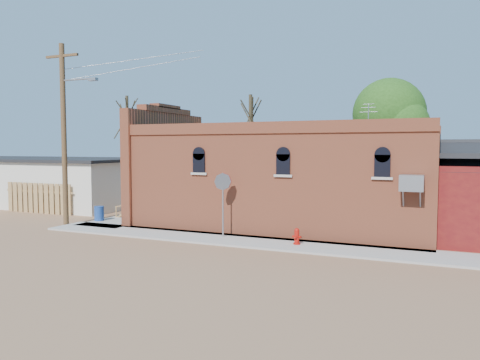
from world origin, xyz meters
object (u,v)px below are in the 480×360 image
at_px(brick_bar, 279,179).
at_px(stop_sign, 223,188).
at_px(utility_pole, 65,130).
at_px(fire_hydrant, 297,236).
at_px(trash_barrel, 99,213).

height_order(brick_bar, stop_sign, brick_bar).
height_order(brick_bar, utility_pole, utility_pole).
bearing_deg(fire_hydrant, brick_bar, 135.94).
height_order(fire_hydrant, stop_sign, stop_sign).
xyz_separation_m(utility_pole, fire_hydrant, (12.06, -0.25, -4.37)).
height_order(utility_pole, trash_barrel, utility_pole).
distance_m(brick_bar, stop_sign, 4.42).
relative_size(utility_pole, stop_sign, 3.27).
bearing_deg(fire_hydrant, stop_sign, -164.99).
bearing_deg(trash_barrel, utility_pole, -120.95).
bearing_deg(fire_hydrant, trash_barrel, -169.03).
distance_m(utility_pole, fire_hydrant, 12.83).
relative_size(brick_bar, utility_pole, 1.82).
relative_size(fire_hydrant, trash_barrel, 0.86).
bearing_deg(utility_pole, fire_hydrant, -1.17).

